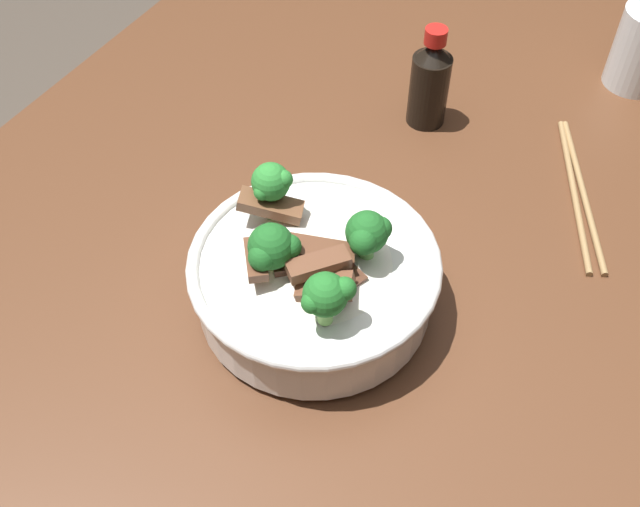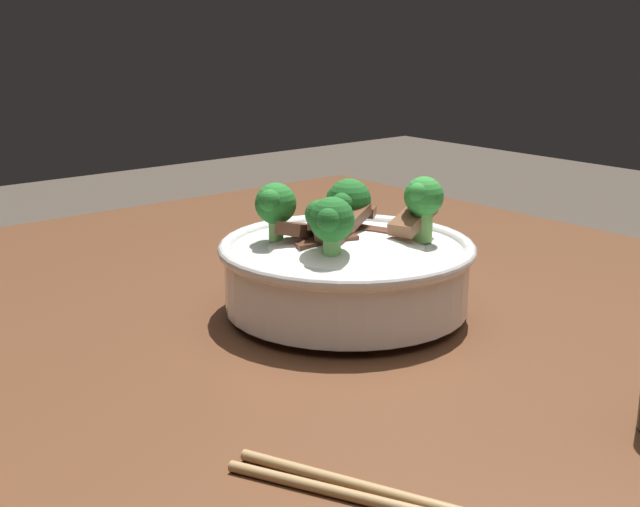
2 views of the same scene
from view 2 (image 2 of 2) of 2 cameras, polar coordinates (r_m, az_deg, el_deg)
The scene contains 3 objects.
dining_table at distance 0.75m, azimuth 9.57°, elevation -15.40°, with size 1.38×0.92×0.79m.
rice_bowl at distance 0.78m, azimuth 1.86°, elevation -0.88°, with size 0.23×0.23×0.13m.
chopsticks_pair at distance 0.50m, azimuth 6.67°, elevation -16.41°, with size 0.22×0.11×0.01m.
Camera 2 is at (-0.41, 0.50, 1.06)m, focal length 48.13 mm.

